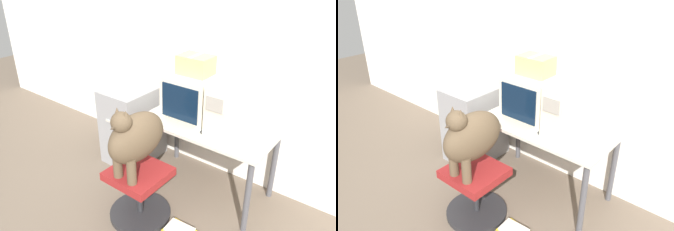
# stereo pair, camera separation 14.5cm
# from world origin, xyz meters

# --- Properties ---
(ground_plane) EXTENTS (12.00, 12.00, 0.00)m
(ground_plane) POSITION_xyz_m (0.00, 0.00, 0.00)
(ground_plane) COLOR #6B5B4C
(wall_back) EXTENTS (8.00, 0.05, 2.60)m
(wall_back) POSITION_xyz_m (0.00, 0.71, 1.30)
(wall_back) COLOR white
(wall_back) RESTS_ON ground_plane
(desk) EXTENTS (1.20, 0.65, 0.71)m
(desk) POSITION_xyz_m (0.00, 0.32, 0.62)
(desk) COLOR beige
(desk) RESTS_ON ground_plane
(crt_monitor) EXTENTS (0.46, 0.48, 0.41)m
(crt_monitor) POSITION_xyz_m (-0.21, 0.39, 0.92)
(crt_monitor) COLOR beige
(crt_monitor) RESTS_ON desk
(pc_tower) EXTENTS (0.20, 0.50, 0.43)m
(pc_tower) POSITION_xyz_m (0.16, 0.36, 0.93)
(pc_tower) COLOR beige
(pc_tower) RESTS_ON desk
(keyboard) EXTENTS (0.45, 0.18, 0.03)m
(keyboard) POSITION_xyz_m (-0.23, 0.10, 0.73)
(keyboard) COLOR beige
(keyboard) RESTS_ON desk
(computer_mouse) EXTENTS (0.06, 0.04, 0.03)m
(computer_mouse) POSITION_xyz_m (0.06, 0.13, 0.73)
(computer_mouse) COLOR #333333
(computer_mouse) RESTS_ON desk
(office_chair) EXTENTS (0.54, 0.54, 0.47)m
(office_chair) POSITION_xyz_m (-0.26, -0.34, 0.25)
(office_chair) COLOR #262628
(office_chair) RESTS_ON ground_plane
(dog) EXTENTS (0.27, 0.57, 0.62)m
(dog) POSITION_xyz_m (-0.26, -0.36, 0.80)
(dog) COLOR brown
(dog) RESTS_ON office_chair
(filing_cabinet) EXTENTS (0.46, 0.62, 0.83)m
(filing_cabinet) POSITION_xyz_m (-0.94, 0.32, 0.42)
(filing_cabinet) COLOR gray
(filing_cabinet) RESTS_ON ground_plane
(cardboard_box) EXTENTS (0.30, 0.22, 0.17)m
(cardboard_box) POSITION_xyz_m (-0.21, 0.40, 1.21)
(cardboard_box) COLOR tan
(cardboard_box) RESTS_ON crt_monitor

